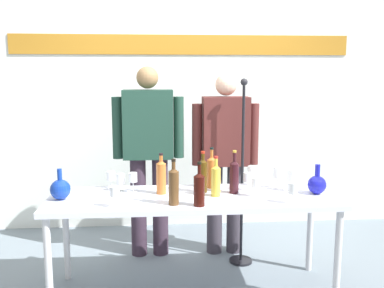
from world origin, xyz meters
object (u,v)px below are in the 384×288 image
object	(u,v)px
decanter_blue_left	(60,189)
decanter_blue_right	(317,184)
wine_bottle_1	(216,179)
wine_glass_right_3	(278,173)
wine_bottle_5	(212,171)
display_table	(194,204)
presenter_left	(149,149)
wine_glass_right_4	(256,183)
wine_glass_left_0	(111,176)
microphone_stand	(242,203)
wine_glass_left_2	(115,192)
wine_bottle_4	(199,188)
wine_bottle_3	(161,176)
wine_bottle_0	(174,185)
wine_bottle_6	(203,174)
wine_glass_left_3	(121,179)
wine_glass_right_0	(251,172)
wine_glass_right_1	(247,178)
wine_glass_left_1	(133,178)
wine_glass_right_2	(293,189)
wine_bottle_2	(234,176)
presenter_right	(225,153)

from	to	relation	value
decanter_blue_left	decanter_blue_right	world-z (taller)	same
wine_bottle_1	wine_glass_right_3	bearing A→B (deg)	20.62
wine_bottle_5	wine_glass_right_3	world-z (taller)	wine_bottle_5
display_table	decanter_blue_right	size ratio (longest dim) A/B	9.39
presenter_left	wine_glass_right_4	bearing A→B (deg)	-43.71
wine_glass_left_0	microphone_stand	distance (m)	1.14
wine_glass_left_2	wine_glass_right_4	bearing A→B (deg)	9.94
microphone_stand	wine_bottle_1	bearing A→B (deg)	-120.87
wine_glass_right_4	wine_bottle_4	bearing A→B (deg)	-156.23
wine_bottle_3	wine_bottle_4	world-z (taller)	wine_bottle_3
wine_bottle_0	wine_bottle_6	xyz separation A→B (m)	(0.23, 0.30, 0.00)
display_table	presenter_left	world-z (taller)	presenter_left
decanter_blue_right	decanter_blue_left	bearing A→B (deg)	180.00
decanter_blue_left	wine_bottle_3	size ratio (longest dim) A/B	0.73
wine_bottle_3	wine_glass_left_3	distance (m)	0.32
wine_bottle_4	wine_bottle_5	bearing A→B (deg)	73.05
wine_glass_right_0	decanter_blue_left	bearing A→B (deg)	-168.59
wine_glass_left_2	wine_glass_right_1	size ratio (longest dim) A/B	1.05
wine_glass_left_1	wine_glass_left_0	bearing A→B (deg)	141.41
wine_glass_left_1	wine_glass_right_2	xyz separation A→B (m)	(1.11, -0.37, -0.01)
decanter_blue_left	wine_glass_left_1	xyz separation A→B (m)	(0.51, 0.14, 0.04)
wine_bottle_2	wine_glass_left_3	bearing A→B (deg)	172.78
wine_bottle_6	wine_glass_left_2	world-z (taller)	wine_bottle_6
wine_bottle_2	wine_glass_right_4	size ratio (longest dim) A/B	2.35
wine_glass_right_4	microphone_stand	xyz separation A→B (m)	(0.00, 0.52, -0.30)
wine_bottle_1	wine_glass_right_4	bearing A→B (deg)	-6.68
presenter_left	wine_glass_right_4	size ratio (longest dim) A/B	12.23
wine_glass_right_1	wine_bottle_3	bearing A→B (deg)	-175.56
wine_bottle_0	wine_glass_right_0	size ratio (longest dim) A/B	2.04
presenter_left	wine_glass_right_0	size ratio (longest dim) A/B	10.89
decanter_blue_left	wine_glass_right_2	world-z (taller)	decanter_blue_left
decanter_blue_left	microphone_stand	xyz separation A→B (m)	(1.41, 0.49, -0.28)
decanter_blue_right	presenter_left	size ratio (longest dim) A/B	0.13
decanter_blue_right	presenter_right	xyz separation A→B (m)	(-0.58, 0.72, 0.11)
decanter_blue_left	wine_bottle_6	distance (m)	1.04
wine_bottle_0	wine_glass_right_3	world-z (taller)	wine_bottle_0
wine_bottle_4	wine_bottle_3	bearing A→B (deg)	128.53
wine_bottle_0	presenter_right	bearing A→B (deg)	61.44
wine_bottle_4	wine_glass_right_3	xyz separation A→B (m)	(0.66, 0.42, -0.00)
wine_bottle_6	wine_bottle_4	bearing A→B (deg)	-99.96
wine_bottle_3	wine_bottle_5	size ratio (longest dim) A/B	0.96
wine_glass_left_2	microphone_stand	distance (m)	1.26
wine_bottle_3	wine_glass_right_0	bearing A→B (deg)	15.24
wine_bottle_1	wine_glass_right_2	bearing A→B (deg)	-23.88
presenter_right	wine_glass_right_3	world-z (taller)	presenter_right
wine_bottle_1	wine_glass_right_0	size ratio (longest dim) A/B	1.91
wine_glass_right_1	wine_glass_right_3	size ratio (longest dim) A/B	0.83
wine_bottle_2	wine_glass_right_4	distance (m)	0.18
decanter_blue_left	wine_glass_right_4	bearing A→B (deg)	-1.45
presenter_right	decanter_blue_left	bearing A→B (deg)	-150.83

